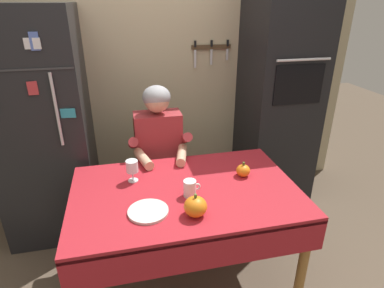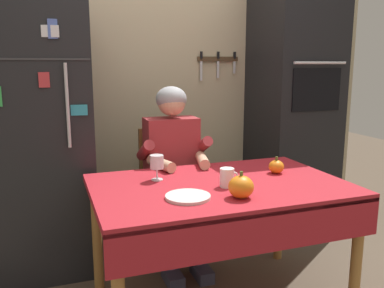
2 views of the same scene
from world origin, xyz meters
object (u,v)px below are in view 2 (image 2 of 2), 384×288
refrigerator (38,139)px  serving_tray (188,197)px  wall_oven (293,106)px  chair_behind_person (167,186)px  pumpkin_large (241,187)px  dining_table (221,199)px  seated_person (174,162)px  wine_glass (157,163)px  pumpkin_medium (276,167)px  coffee_mug (227,177)px

refrigerator → serving_tray: (0.70, -1.05, -0.15)m
refrigerator → wall_oven: (2.00, 0.04, 0.15)m
wall_oven → chair_behind_person: 1.26m
chair_behind_person → pumpkin_large: bearing=-85.3°
chair_behind_person → refrigerator: bearing=174.0°
wall_oven → dining_table: bearing=-138.7°
seated_person → wine_glass: (-0.23, -0.40, 0.10)m
seated_person → wine_glass: 0.48m
dining_table → wine_glass: bearing=147.3°
serving_tray → wall_oven: bearing=39.9°
wine_glass → pumpkin_medium: bearing=-7.7°
refrigerator → dining_table: refrigerator is taller
wall_oven → pumpkin_large: bearing=-131.9°
dining_table → pumpkin_large: (0.00, -0.24, 0.14)m
wall_oven → seated_person: wall_oven is taller
refrigerator → pumpkin_medium: size_ratio=17.48×
wine_glass → serving_tray: wine_glass is taller
pumpkin_large → dining_table: bearing=90.6°
wall_oven → coffee_mug: bearing=-136.8°
refrigerator → pumpkin_large: refrigerator is taller
wine_glass → wall_oven: bearing=28.0°
refrigerator → wine_glass: refrigerator is taller
refrigerator → pumpkin_large: (0.95, -1.13, -0.10)m
coffee_mug → pumpkin_large: (-0.01, -0.19, 0.01)m
pumpkin_medium → refrigerator: bearing=150.1°
dining_table → pumpkin_large: 0.28m
wall_oven → pumpkin_large: 1.59m
refrigerator → coffee_mug: (0.96, -0.93, -0.11)m
dining_table → coffee_mug: bearing=-75.7°
dining_table → serving_tray: bearing=-146.9°
seated_person → chair_behind_person: bearing=90.0°
wall_oven → coffee_mug: 1.45m
pumpkin_large → pumpkin_medium: 0.53m
wall_oven → refrigerator: bearing=-178.9°
chair_behind_person → pumpkin_medium: chair_behind_person is taller
dining_table → wall_oven: bearing=41.3°
dining_table → seated_person: bearing=97.8°
wine_glass → pumpkin_medium: 0.73m
dining_table → serving_tray: 0.31m
refrigerator → seated_person: 0.93m
chair_behind_person → pumpkin_medium: bearing=-54.5°
refrigerator → pumpkin_large: 1.48m
wine_glass → serving_tray: 0.38m
pumpkin_large → pumpkin_medium: bearing=40.4°
wall_oven → seated_person: (-1.13, -0.32, -0.31)m
seated_person → wine_glass: size_ratio=8.51×
coffee_mug → pumpkin_medium: bearing=21.1°
dining_table → seated_person: seated_person is taller
coffee_mug → wine_glass: (-0.32, 0.25, 0.05)m
dining_table → wine_glass: wine_glass is taller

